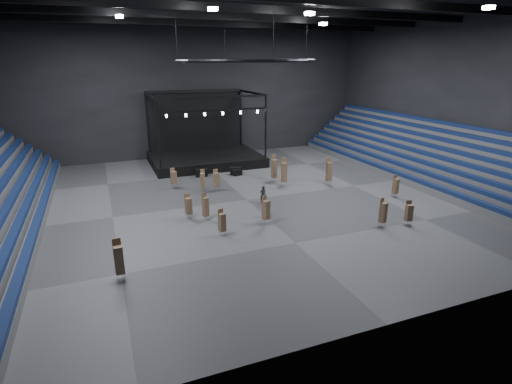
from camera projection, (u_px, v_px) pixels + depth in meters
name	position (u px, v px, depth m)	size (l,w,h in m)	color
floor	(247.00, 200.00, 39.21)	(50.00, 50.00, 0.00)	#454547
wall_back	(193.00, 91.00, 54.91)	(50.00, 0.20, 18.00)	black
wall_front	(408.00, 155.00, 17.85)	(50.00, 0.20, 18.00)	black
wall_right	(453.00, 98.00, 45.12)	(0.20, 42.00, 18.00)	black
bleachers_right	(430.00, 162.00, 46.69)	(7.20, 40.00, 6.40)	#525255
stage	(204.00, 152.00, 53.08)	(14.00, 10.00, 9.20)	black
truss_ring	(246.00, 61.00, 35.12)	(12.30, 12.30, 5.15)	black
roof_girders	(245.00, 9.00, 33.80)	(49.00, 30.35, 0.70)	black
floodlights	(263.00, 11.00, 30.46)	(28.60, 16.60, 0.25)	white
flight_case_left	(201.00, 173.00, 46.94)	(1.35, 0.67, 0.90)	black
flight_case_mid	(237.00, 172.00, 47.43)	(1.09, 0.55, 0.73)	black
flight_case_right	(236.00, 171.00, 47.81)	(1.32, 0.66, 0.88)	black
chair_stack_0	(188.00, 206.00, 34.21)	(0.60, 0.60, 2.24)	silver
chair_stack_1	(396.00, 186.00, 39.52)	(0.55, 0.55, 2.30)	silver
chair_stack_2	(266.00, 209.00, 33.10)	(0.67, 0.67, 2.46)	silver
chair_stack_3	(222.00, 222.00, 30.86)	(0.58, 0.58, 2.19)	silver
chair_stack_4	(119.00, 259.00, 24.55)	(0.57, 0.57, 2.73)	silver
chair_stack_5	(329.00, 171.00, 43.46)	(0.58, 0.58, 3.04)	silver
chair_stack_6	(205.00, 206.00, 33.91)	(0.56, 0.56, 2.42)	silver
chair_stack_7	(409.00, 212.00, 32.87)	(0.59, 0.59, 2.12)	silver
chair_stack_8	(383.00, 212.00, 32.50)	(0.61, 0.61, 2.49)	silver
chair_stack_9	(216.00, 179.00, 41.73)	(0.57, 0.57, 2.26)	silver
chair_stack_10	(284.00, 172.00, 43.19)	(0.61, 0.61, 3.10)	silver
chair_stack_11	(274.00, 168.00, 44.67)	(0.56, 0.56, 3.06)	silver
chair_stack_12	(174.00, 178.00, 42.35)	(0.65, 0.65, 2.22)	silver
chair_stack_13	(203.00, 180.00, 41.28)	(0.59, 0.59, 2.37)	silver
man_center	(263.00, 195.00, 38.10)	(0.62, 0.41, 1.69)	black
crew_member	(266.00, 208.00, 34.72)	(0.81, 0.63, 1.67)	black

